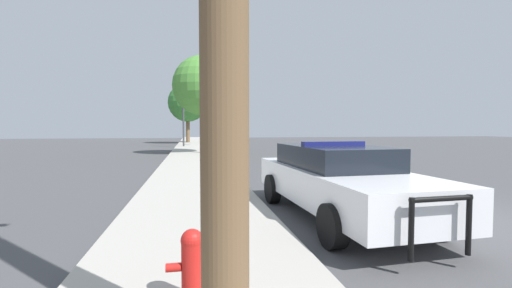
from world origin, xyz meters
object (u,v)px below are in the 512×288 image
tree_sidewalk_far (188,103)px  tree_sidewalk_mid (202,86)px  police_car (338,179)px  fire_hydrant (192,263)px  traffic_light (197,107)px  car_background_distant (220,135)px

tree_sidewalk_far → tree_sidewalk_mid: 16.30m
police_car → fire_hydrant: 4.31m
traffic_light → tree_sidewalk_mid: bearing=-88.3°
fire_hydrant → traffic_light: size_ratio=0.14×
car_background_distant → tree_sidewalk_far: bearing=-113.3°
fire_hydrant → traffic_light: (0.51, 28.18, 3.14)m
tree_sidewalk_far → fire_hydrant: bearing=-89.4°
car_background_distant → tree_sidewalk_mid: 25.57m
police_car → tree_sidewalk_mid: bearing=-85.4°
traffic_light → tree_sidewalk_far: (-0.90, 8.05, 0.99)m
traffic_light → car_background_distant: 17.45m
fire_hydrant → tree_sidewalk_mid: tree_sidewalk_mid is taller
police_car → traffic_light: size_ratio=1.08×
police_car → car_background_distant: (1.10, 41.88, -0.00)m
traffic_light → tree_sidewalk_mid: 8.28m
tree_sidewalk_far → traffic_light: bearing=-83.6°
police_car → tree_sidewalk_far: bearing=-87.1°
tree_sidewalk_far → tree_sidewalk_mid: bearing=-86.0°
traffic_light → police_car: bearing=-84.5°
traffic_light → car_background_distant: bearing=78.2°
police_car → tree_sidewalk_far: size_ratio=0.81×
police_car → traffic_light: 25.31m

